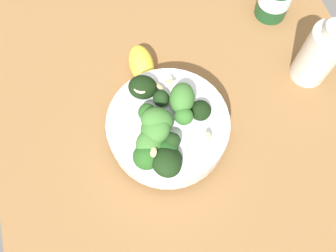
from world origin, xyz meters
The scene contains 4 objects.
ground_plane centered at (0.00, 0.00, -1.51)cm, with size 64.55×64.55×3.01cm, color brown.
bowl_of_broccoli centered at (5.33, -4.79, 4.36)cm, with size 18.58×18.58×10.45cm.
lemon_wedge centered at (-8.11, -5.40, 2.07)cm, with size 7.38×4.13×4.13cm, color yellow.
bottle_short centered at (0.63, 22.34, 5.77)cm, with size 6.04×6.04×12.61cm.
Camera 1 is at (25.12, -10.39, 53.43)cm, focal length 37.49 mm.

